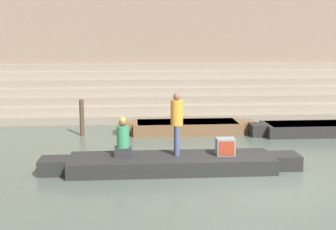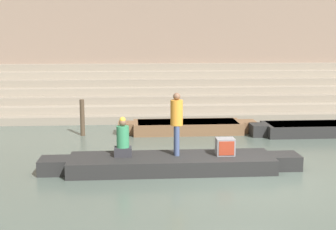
{
  "view_description": "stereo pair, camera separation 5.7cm",
  "coord_description": "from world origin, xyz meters",
  "px_view_note": "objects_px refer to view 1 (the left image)",
  "views": [
    {
      "loc": [
        -2.89,
        -10.98,
        3.6
      ],
      "look_at": [
        -1.86,
        2.19,
        1.29
      ],
      "focal_mm": 50.0,
      "sensor_mm": 36.0,
      "label": 1
    },
    {
      "loc": [
        -2.83,
        -10.98,
        3.6
      ],
      "look_at": [
        -1.86,
        2.19,
        1.29
      ],
      "focal_mm": 50.0,
      "sensor_mm": 36.0,
      "label": 2
    }
  ],
  "objects_px": {
    "person_standing": "(177,119)",
    "person_rowing": "(123,140)",
    "moored_boat_distant": "(187,127)",
    "mooring_post": "(82,118)",
    "moored_boat_shore": "(314,129)",
    "tv_set": "(225,147)",
    "rowboat_main": "(171,163)"
  },
  "relations": [
    {
      "from": "mooring_post",
      "to": "person_standing",
      "type": "bearing_deg",
      "value": -56.19
    },
    {
      "from": "rowboat_main",
      "to": "moored_boat_distant",
      "type": "xyz_separation_m",
      "value": [
        0.98,
        4.76,
        0.01
      ]
    },
    {
      "from": "moored_boat_distant",
      "to": "tv_set",
      "type": "bearing_deg",
      "value": -81.47
    },
    {
      "from": "tv_set",
      "to": "moored_boat_distant",
      "type": "xyz_separation_m",
      "value": [
        -0.47,
        4.74,
        -0.4
      ]
    },
    {
      "from": "moored_boat_distant",
      "to": "rowboat_main",
      "type": "bearing_deg",
      "value": -98.71
    },
    {
      "from": "person_standing",
      "to": "person_rowing",
      "type": "relative_size",
      "value": 1.59
    },
    {
      "from": "moored_boat_shore",
      "to": "tv_set",
      "type": "bearing_deg",
      "value": -133.22
    },
    {
      "from": "rowboat_main",
      "to": "person_standing",
      "type": "xyz_separation_m",
      "value": [
        0.15,
        0.14,
        1.15
      ]
    },
    {
      "from": "rowboat_main",
      "to": "moored_boat_distant",
      "type": "relative_size",
      "value": 1.37
    },
    {
      "from": "rowboat_main",
      "to": "person_standing",
      "type": "height_order",
      "value": "person_standing"
    },
    {
      "from": "moored_boat_shore",
      "to": "mooring_post",
      "type": "bearing_deg",
      "value": 178.56
    },
    {
      "from": "person_rowing",
      "to": "moored_boat_distant",
      "type": "relative_size",
      "value": 0.21
    },
    {
      "from": "person_rowing",
      "to": "tv_set",
      "type": "bearing_deg",
      "value": -0.75
    },
    {
      "from": "moored_boat_distant",
      "to": "moored_boat_shore",
      "type": "bearing_deg",
      "value": -5.75
    },
    {
      "from": "mooring_post",
      "to": "person_rowing",
      "type": "bearing_deg",
      "value": -70.92
    },
    {
      "from": "person_standing",
      "to": "tv_set",
      "type": "height_order",
      "value": "person_standing"
    },
    {
      "from": "person_standing",
      "to": "moored_boat_distant",
      "type": "height_order",
      "value": "person_standing"
    },
    {
      "from": "person_standing",
      "to": "person_rowing",
      "type": "distance_m",
      "value": 1.53
    },
    {
      "from": "person_rowing",
      "to": "rowboat_main",
      "type": "bearing_deg",
      "value": -4.13
    },
    {
      "from": "person_standing",
      "to": "tv_set",
      "type": "relative_size",
      "value": 3.44
    },
    {
      "from": "person_standing",
      "to": "person_rowing",
      "type": "bearing_deg",
      "value": -174.79
    },
    {
      "from": "person_standing",
      "to": "moored_boat_distant",
      "type": "bearing_deg",
      "value": 84.42
    },
    {
      "from": "rowboat_main",
      "to": "tv_set",
      "type": "bearing_deg",
      "value": 3.92
    },
    {
      "from": "person_standing",
      "to": "mooring_post",
      "type": "xyz_separation_m",
      "value": [
        -2.96,
        4.42,
        -0.71
      ]
    },
    {
      "from": "person_standing",
      "to": "mooring_post",
      "type": "height_order",
      "value": "person_standing"
    },
    {
      "from": "tv_set",
      "to": "mooring_post",
      "type": "distance_m",
      "value": 6.22
    },
    {
      "from": "person_rowing",
      "to": "moored_boat_shore",
      "type": "height_order",
      "value": "person_rowing"
    },
    {
      "from": "moored_boat_distant",
      "to": "mooring_post",
      "type": "relative_size",
      "value": 3.88
    },
    {
      "from": "rowboat_main",
      "to": "moored_boat_distant",
      "type": "distance_m",
      "value": 4.86
    },
    {
      "from": "person_rowing",
      "to": "mooring_post",
      "type": "distance_m",
      "value": 4.7
    },
    {
      "from": "rowboat_main",
      "to": "tv_set",
      "type": "relative_size",
      "value": 14.19
    },
    {
      "from": "moored_boat_shore",
      "to": "mooring_post",
      "type": "distance_m",
      "value": 8.35
    }
  ]
}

